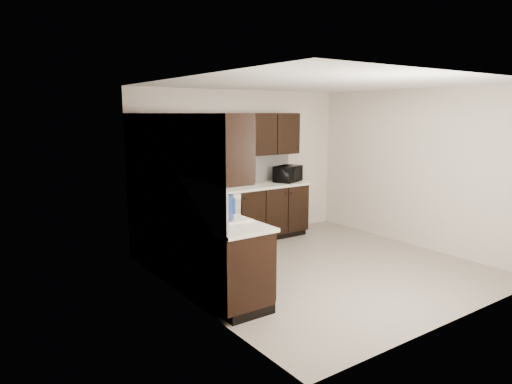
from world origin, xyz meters
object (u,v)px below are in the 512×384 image
Objects in this scene: storage_bin at (203,207)px; sink at (215,223)px; toaster_oven at (149,188)px; microwave at (288,174)px; blue_pitcher at (224,209)px.

sink is at bearing -87.44° from storage_bin.
toaster_oven is at bearing 92.16° from storage_bin.
toaster_oven is at bearing 92.22° from sink.
microwave reaches higher than sink.
microwave is 3.11m from blue_pitcher.
microwave is 2.50m from toaster_oven.
blue_pitcher reaches higher than sink.
toaster_oven reaches higher than storage_bin.
sink is at bearing 88.93° from blue_pitcher.
sink reaches higher than toaster_oven.
storage_bin is (0.06, -1.52, -0.03)m from toaster_oven.
sink is 2.97m from microwave.
storage_bin is 0.50m from blue_pitcher.
microwave is 2.83m from storage_bin.
sink is 1.87× the size of storage_bin.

